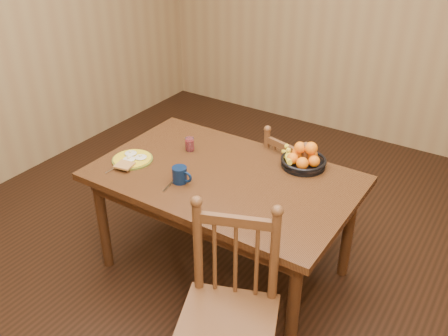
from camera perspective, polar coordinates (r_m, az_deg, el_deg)
The scene contains 10 objects.
room at distance 2.81m, azimuth 0.00°, elevation 9.75°, with size 4.52×5.02×2.72m.
dining_table at distance 3.11m, azimuth 0.00°, elevation -2.15°, with size 1.60×1.00×0.75m.
chair_far at distance 3.57m, azimuth 8.08°, elevation -2.35°, with size 0.48×0.47×0.88m.
chair_near at distance 2.53m, azimuth 0.61°, elevation -16.25°, with size 0.59×0.58×1.02m.
breakfast_plate at distance 3.27m, azimuth -10.47°, elevation 1.00°, with size 0.26×0.30×0.04m.
fork at distance 2.99m, azimuth -5.92°, elevation -1.79°, with size 0.05×0.18×0.00m.
spoon at distance 3.23m, azimuth -12.19°, elevation 0.27°, with size 0.04×0.16×0.01m.
coffee_mug at distance 2.98m, azimuth -5.02°, elevation -0.77°, with size 0.13×0.09×0.10m.
juice_glass at distance 3.34m, azimuth -3.94°, elevation 2.69°, with size 0.06×0.06×0.09m.
fruit_bowl at distance 3.18m, azimuth 9.02°, elevation 1.07°, with size 0.32×0.29×0.17m.
Camera 1 is at (1.43, -2.20, 2.33)m, focal length 40.00 mm.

